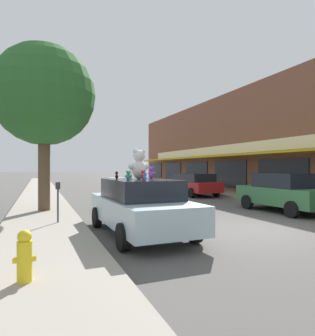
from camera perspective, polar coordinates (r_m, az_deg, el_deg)
ground_plane at (r=9.68m, az=18.65°, el=-11.11°), size 260.00×260.00×0.00m
sidewalk_near at (r=7.47m, az=-20.74°, el=-13.91°), size 2.43×90.00×0.15m
storefront_row at (r=26.70m, az=23.10°, el=4.20°), size 12.39×36.16×7.61m
plush_art_car at (r=8.49m, az=-3.35°, el=-7.14°), size 2.13×4.70×1.55m
teddy_bear_giant at (r=8.64m, az=-3.55°, el=0.68°), size 0.66×0.43×0.88m
teddy_bear_black at (r=8.76m, az=-7.79°, el=-1.38°), size 0.13×0.17×0.22m
teddy_bear_cream at (r=9.50m, az=-5.14°, el=-1.19°), size 0.14×0.19×0.25m
teddy_bear_teal at (r=8.05m, az=-5.61°, el=-1.42°), size 0.19×0.13×0.25m
teddy_bear_blue at (r=7.23m, az=-2.44°, el=-1.68°), size 0.13×0.17×0.23m
teddy_bear_purple at (r=9.13m, az=-1.14°, el=-0.89°), size 0.23×0.27×0.37m
teddy_bear_red at (r=8.35m, az=-2.73°, el=-1.32°), size 0.19×0.16×0.27m
parked_car_far_center at (r=13.83m, az=22.98°, el=-4.22°), size 1.99×4.18×1.64m
parked_car_far_right at (r=20.40m, az=6.77°, el=-2.91°), size 1.97×4.72×1.48m
street_tree at (r=13.28m, az=-20.79°, el=12.79°), size 4.09×4.09×6.73m
fire_hydrant at (r=5.13m, az=-24.00°, el=-15.04°), size 0.33×0.22×0.79m
parking_meter at (r=10.01m, az=-18.45°, el=-5.21°), size 0.14×0.10×1.27m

